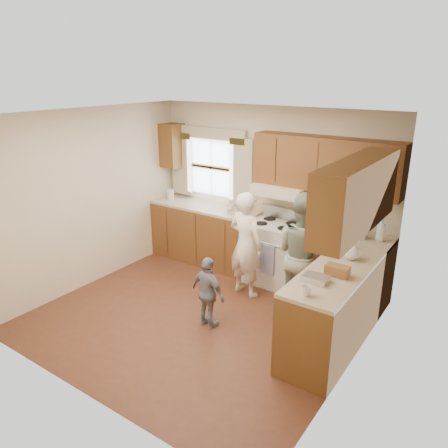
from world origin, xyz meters
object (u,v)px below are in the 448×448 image
Objects in this scene: woman_left at (246,245)px; child at (208,293)px; stove at (276,252)px; woman_right at (303,254)px.

child is (0.07, -0.96, -0.29)m from woman_left.
woman_right reaches higher than stove.
child is at bearing 102.82° from woman_left.
child is at bearing -92.97° from stove.
child is at bearing 70.87° from woman_right.
woman_right is 1.27m from child.
woman_right reaches higher than child.
stove reaches higher than child.
woman_left is 0.92× the size of woman_right.
stove is at bearing -96.06° from woman_left.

